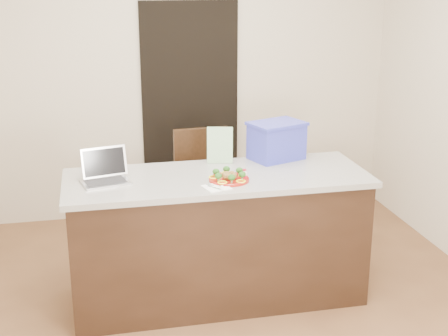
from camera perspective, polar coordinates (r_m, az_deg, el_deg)
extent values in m
plane|color=brown|center=(4.39, 0.10, -13.18)|extent=(4.00, 4.00, 0.00)
plane|color=beige|center=(5.81, -4.16, 8.66)|extent=(4.00, 0.00, 4.00)
plane|color=beige|center=(2.07, 12.18, -8.35)|extent=(4.00, 0.00, 4.00)
cube|color=black|center=(5.87, -3.09, 5.30)|extent=(0.90, 0.02, 2.00)
cube|color=black|center=(4.40, -0.59, -6.61)|extent=(2.00, 0.70, 0.88)
cube|color=beige|center=(4.24, -0.61, -0.93)|extent=(2.06, 0.76, 0.04)
cylinder|color=maroon|center=(4.12, 0.46, -1.06)|extent=(0.27, 0.27, 0.02)
torus|color=maroon|center=(4.12, 0.46, -0.98)|extent=(0.27, 0.27, 0.01)
sphere|color=brown|center=(4.11, 0.46, -0.69)|extent=(0.04, 0.04, 0.04)
sphere|color=brown|center=(4.09, 0.14, -0.80)|extent=(0.04, 0.04, 0.04)
sphere|color=brown|center=(4.08, 0.45, -0.84)|extent=(0.04, 0.04, 0.04)
sphere|color=brown|center=(4.08, 0.77, -0.81)|extent=(0.04, 0.04, 0.04)
sphere|color=brown|center=(4.10, 0.94, -0.72)|extent=(0.04, 0.04, 0.04)
sphere|color=brown|center=(4.13, 0.89, -0.62)|extent=(0.04, 0.04, 0.04)
sphere|color=brown|center=(4.14, 0.64, -0.55)|extent=(0.04, 0.04, 0.04)
sphere|color=brown|center=(4.14, 0.31, -0.55)|extent=(0.04, 0.04, 0.04)
sphere|color=brown|center=(4.13, 0.05, -0.61)|extent=(0.04, 0.04, 0.04)
ellipsoid|color=#194512|center=(4.19, 0.23, -0.09)|extent=(0.05, 0.05, 0.04)
ellipsoid|color=#194512|center=(4.13, -0.73, -0.33)|extent=(0.05, 0.05, 0.04)
ellipsoid|color=#194512|center=(4.05, -0.52, -0.72)|extent=(0.05, 0.05, 0.04)
ellipsoid|color=#194512|center=(4.02, 0.71, -0.86)|extent=(0.05, 0.05, 0.04)
ellipsoid|color=#194512|center=(4.08, 1.68, -0.60)|extent=(0.05, 0.05, 0.04)
ellipsoid|color=#194512|center=(4.16, 1.42, -0.21)|extent=(0.05, 0.05, 0.04)
torus|color=#FFF21A|center=(4.21, 0.18, -0.46)|extent=(0.06, 0.06, 0.01)
torus|color=#FFF21A|center=(4.13, -0.98, -0.85)|extent=(0.06, 0.06, 0.01)
torus|color=#FFF21A|center=(4.03, -0.15, -1.33)|extent=(0.06, 0.06, 0.01)
torus|color=#FFF21A|center=(4.05, 1.55, -1.22)|extent=(0.06, 0.06, 0.01)
torus|color=#FFF21A|center=(4.16, 1.71, -0.68)|extent=(0.06, 0.06, 0.01)
cube|color=white|center=(3.99, -0.69, -1.78)|extent=(0.19, 0.19, 0.01)
cube|color=silver|center=(3.96, -0.91, -1.81)|extent=(0.08, 0.09, 0.00)
cube|color=silver|center=(4.02, -1.08, -1.53)|extent=(0.05, 0.05, 0.00)
cube|color=white|center=(3.95, -0.14, -1.84)|extent=(0.03, 0.08, 0.01)
cube|color=silver|center=(4.03, -0.40, -1.45)|extent=(0.03, 0.10, 0.00)
cylinder|color=silver|center=(4.14, 1.89, -0.73)|extent=(0.03, 0.03, 0.05)
cylinder|color=silver|center=(4.13, 1.89, -0.30)|extent=(0.02, 0.02, 0.01)
cylinder|color=red|center=(4.12, 1.89, -0.17)|extent=(0.02, 0.02, 0.01)
cylinder|color=red|center=(4.14, 1.89, -0.77)|extent=(0.03, 0.03, 0.02)
cube|color=#ACACB1|center=(4.15, -10.77, -1.27)|extent=(0.34, 0.27, 0.01)
cube|color=#ACACB1|center=(4.21, -10.90, 0.56)|extent=(0.31, 0.12, 0.20)
cube|color=black|center=(4.21, -10.90, 0.54)|extent=(0.28, 0.10, 0.17)
cube|color=#29292C|center=(4.13, -10.77, -1.21)|extent=(0.28, 0.20, 0.00)
cube|color=silver|center=(4.47, -0.38, 2.10)|extent=(0.19, 0.08, 0.26)
cube|color=#3238B5|center=(4.58, 4.82, 2.38)|extent=(0.43, 0.37, 0.26)
cube|color=#3238B5|center=(4.55, 4.86, 4.06)|extent=(0.45, 0.39, 0.02)
cube|color=#361F10|center=(5.06, -1.67, -2.82)|extent=(0.48, 0.48, 0.04)
cube|color=#361F10|center=(5.16, -2.12, 0.87)|extent=(0.45, 0.07, 0.52)
cylinder|color=#361F10|center=(4.94, -3.45, -6.38)|extent=(0.04, 0.04, 0.48)
cylinder|color=#361F10|center=(5.01, 0.95, -6.01)|extent=(0.04, 0.04, 0.48)
cylinder|color=#361F10|center=(5.29, -4.11, -4.71)|extent=(0.04, 0.04, 0.48)
cylinder|color=#361F10|center=(5.36, 0.01, -4.39)|extent=(0.04, 0.04, 0.48)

